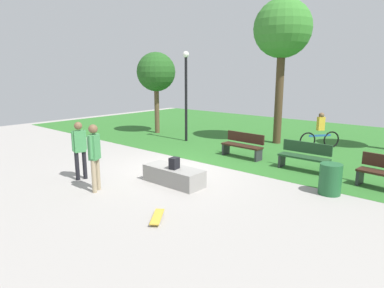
# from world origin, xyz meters

# --- Properties ---
(ground_plane) EXTENTS (28.00, 28.00, 0.00)m
(ground_plane) POSITION_xyz_m (0.00, 0.00, 0.00)
(ground_plane) COLOR #9E9993
(grass_lawn) EXTENTS (26.60, 12.76, 0.01)m
(grass_lawn) POSITION_xyz_m (0.00, 7.62, 0.00)
(grass_lawn) COLOR #2D6B28
(grass_lawn) RESTS_ON ground_plane
(concrete_ledge) EXTENTS (1.82, 0.71, 0.48)m
(concrete_ledge) POSITION_xyz_m (0.94, -1.04, 0.24)
(concrete_ledge) COLOR gray
(concrete_ledge) RESTS_ON ground_plane
(backpack_on_ledge) EXTENTS (0.24, 0.31, 0.32)m
(backpack_on_ledge) POSITION_xyz_m (1.05, -1.12, 0.64)
(backpack_on_ledge) COLOR black
(backpack_on_ledge) RESTS_ON concrete_ledge
(skater_performing_trick) EXTENTS (0.33, 0.39, 1.80)m
(skater_performing_trick) POSITION_xyz_m (-0.19, -2.82, 1.06)
(skater_performing_trick) COLOR tan
(skater_performing_trick) RESTS_ON ground_plane
(skater_watching) EXTENTS (0.27, 0.42, 1.71)m
(skater_watching) POSITION_xyz_m (-1.40, -2.54, 1.00)
(skater_watching) COLOR black
(skater_watching) RESTS_ON ground_plane
(skateboard_by_ledge) EXTENTS (0.64, 0.76, 0.08)m
(skateboard_by_ledge) POSITION_xyz_m (2.33, -2.98, 0.06)
(skateboard_by_ledge) COLOR gold
(skateboard_by_ledge) RESTS_ON ground_plane
(park_bench_center_lawn) EXTENTS (1.62, 0.55, 0.91)m
(park_bench_center_lawn) POSITION_xyz_m (0.76, 2.83, 0.48)
(park_bench_center_lawn) COLOR #331E14
(park_bench_center_lawn) RESTS_ON ground_plane
(park_bench_near_path) EXTENTS (1.60, 0.47, 0.91)m
(park_bench_near_path) POSITION_xyz_m (3.19, 2.67, 0.48)
(park_bench_near_path) COLOR #1E4223
(park_bench_near_path) RESTS_ON ground_plane
(tree_young_birch) EXTENTS (2.43, 2.43, 6.12)m
(tree_young_birch) POSITION_xyz_m (0.51, 6.04, 4.81)
(tree_young_birch) COLOR #4C3823
(tree_young_birch) RESTS_ON grass_lawn
(tree_broad_elm) EXTENTS (1.96, 1.96, 4.11)m
(tree_broad_elm) POSITION_xyz_m (-5.46, 4.34, 3.10)
(tree_broad_elm) COLOR brown
(tree_broad_elm) RESTS_ON grass_lawn
(lamp_post) EXTENTS (0.28, 0.28, 4.02)m
(lamp_post) POSITION_xyz_m (-2.88, 3.74, 2.46)
(lamp_post) COLOR black
(lamp_post) RESTS_ON ground_plane
(trash_bin) EXTENTS (0.56, 0.56, 0.81)m
(trash_bin) POSITION_xyz_m (4.57, 1.03, 0.40)
(trash_bin) COLOR #1E592D
(trash_bin) RESTS_ON ground_plane
(cyclist_on_bicycle) EXTENTS (1.15, 1.49, 1.52)m
(cyclist_on_bicycle) POSITION_xyz_m (2.32, 6.28, 0.63)
(cyclist_on_bicycle) COLOR black
(cyclist_on_bicycle) RESTS_ON ground_plane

